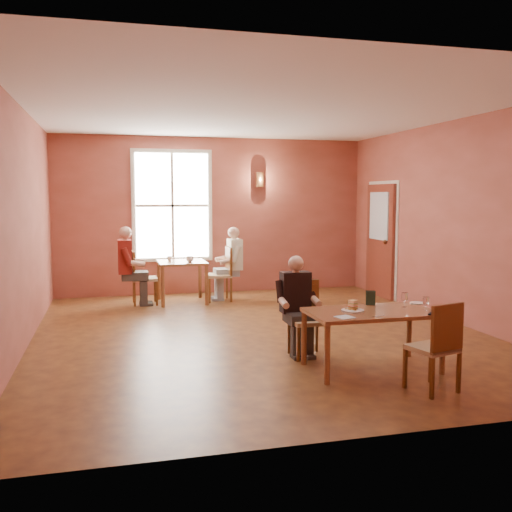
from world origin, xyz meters
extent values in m
cube|color=brown|center=(0.00, 0.00, 0.00)|extent=(6.00, 7.00, 0.01)
cube|color=brown|center=(0.00, 3.50, 1.50)|extent=(6.00, 0.04, 3.00)
cube|color=brown|center=(0.00, -3.50, 1.50)|extent=(6.00, 0.04, 3.00)
cube|color=brown|center=(-3.00, 0.00, 1.50)|extent=(0.04, 7.00, 3.00)
cube|color=brown|center=(3.00, 0.00, 1.50)|extent=(0.04, 7.00, 3.00)
cube|color=white|center=(0.00, 0.00, 3.00)|extent=(6.00, 7.00, 0.04)
cube|color=white|center=(-0.80, 3.45, 1.70)|extent=(1.36, 0.10, 1.96)
cube|color=maroon|center=(2.94, 2.30, 1.05)|extent=(0.12, 1.04, 2.10)
cylinder|color=brown|center=(0.90, 3.40, 2.20)|extent=(0.16, 0.16, 0.28)
cylinder|color=silver|center=(0.54, -1.86, 0.66)|extent=(0.30, 0.30, 0.03)
cube|color=tan|center=(0.57, -1.81, 0.70)|extent=(0.10, 0.10, 0.10)
cube|color=#1A2F21|center=(0.88, -1.59, 0.73)|extent=(0.11, 0.08, 0.17)
cube|color=white|center=(0.69, -2.16, 0.65)|extent=(0.18, 0.07, 0.00)
cube|color=silver|center=(0.34, -2.12, 0.65)|extent=(0.20, 0.20, 0.01)
cylinder|color=white|center=(1.45, -1.63, 0.65)|extent=(0.20, 0.20, 0.01)
cube|color=black|center=(1.27, -2.21, 0.65)|extent=(0.11, 0.10, 0.01)
imported|color=white|center=(-0.62, 2.44, 0.78)|extent=(0.17, 0.17, 0.10)
imported|color=white|center=(-0.95, 2.69, 0.78)|extent=(0.09, 0.09, 0.08)
camera|label=1|loc=(-1.97, -7.43, 1.88)|focal=40.00mm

